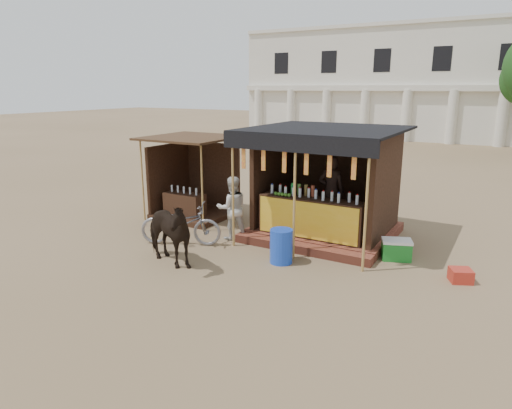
% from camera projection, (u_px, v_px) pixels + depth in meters
% --- Properties ---
extents(ground, '(120.00, 120.00, 0.00)m').
position_uv_depth(ground, '(218.00, 272.00, 9.50)').
color(ground, '#846B4C').
rests_on(ground, ground).
extents(main_stall, '(3.60, 3.61, 2.78)m').
position_uv_depth(main_stall, '(325.00, 197.00, 11.58)').
color(main_stall, brown).
rests_on(main_stall, ground).
extents(secondary_stall, '(2.40, 2.40, 2.38)m').
position_uv_depth(secondary_stall, '(191.00, 188.00, 13.54)').
color(secondary_stall, '#3C2215').
rests_on(secondary_stall, ground).
extents(cow, '(1.86, 1.22, 1.45)m').
position_uv_depth(cow, '(165.00, 232.00, 9.77)').
color(cow, black).
rests_on(cow, ground).
extents(motorbike, '(2.09, 1.43, 1.04)m').
position_uv_depth(motorbike, '(181.00, 224.00, 11.06)').
color(motorbike, gray).
rests_on(motorbike, ground).
extents(bystander, '(0.98, 0.97, 1.60)m').
position_uv_depth(bystander, '(232.00, 208.00, 11.43)').
color(bystander, silver).
rests_on(bystander, ground).
extents(blue_barrel, '(0.61, 0.61, 0.76)m').
position_uv_depth(blue_barrel, '(281.00, 246.00, 9.93)').
color(blue_barrel, blue).
rests_on(blue_barrel, ground).
extents(red_crate, '(0.52, 0.51, 0.26)m').
position_uv_depth(red_crate, '(461.00, 275.00, 9.00)').
color(red_crate, '#AD2A1C').
rests_on(red_crate, ground).
extents(cooler, '(0.76, 0.64, 0.46)m').
position_uv_depth(cooler, '(396.00, 249.00, 10.16)').
color(cooler, '#1C7F27').
rests_on(cooler, ground).
extents(background_building, '(26.00, 7.45, 8.18)m').
position_uv_depth(background_building, '(419.00, 84.00, 34.62)').
color(background_building, silver).
rests_on(background_building, ground).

